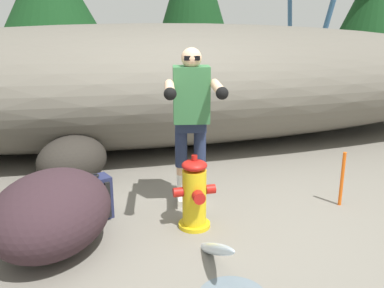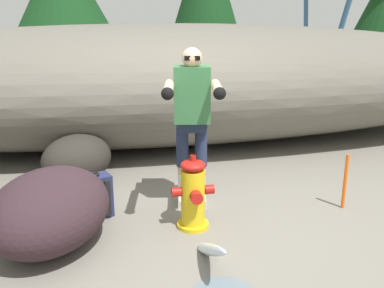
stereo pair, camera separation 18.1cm
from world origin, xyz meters
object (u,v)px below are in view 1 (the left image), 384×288
Objects in this scene: fire_hydrant at (194,195)px; spare_backpack at (95,198)px; boulder_large at (72,160)px; utility_worker at (191,109)px; survey_stake at (342,179)px; boulder_mid at (52,213)px.

fire_hydrant reaches higher than spare_backpack.
fire_hydrant reaches higher than boulder_large.
fire_hydrant is at bearing 0.10° from utility_worker.
spare_backpack is 0.78× the size of survey_stake.
boulder_mid is at bearing -95.09° from boulder_large.
survey_stake is at bearing 87.48° from utility_worker.
boulder_mid is at bearing -57.65° from utility_worker.
survey_stake is (1.66, 0.11, -0.04)m from fire_hydrant.
spare_backpack is at bearing -77.73° from utility_worker.
utility_worker is 1.78× the size of boulder_large.
boulder_large is 1.58m from boulder_mid.
fire_hydrant is at bearing -176.31° from survey_stake.
boulder_large is 3.13m from survey_stake.
utility_worker is at bearing 167.26° from survey_stake.
spare_backpack is at bearing 155.12° from fire_hydrant.
survey_stake is (1.58, -0.36, -0.77)m from utility_worker.
fire_hydrant is 1.30m from boulder_mid.
spare_backpack is at bearing -77.31° from boulder_large.
survey_stake is at bearing 3.69° from fire_hydrant.
survey_stake reaches higher than spare_backpack.
boulder_large reaches higher than spare_backpack.
boulder_mid reaches higher than survey_stake.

